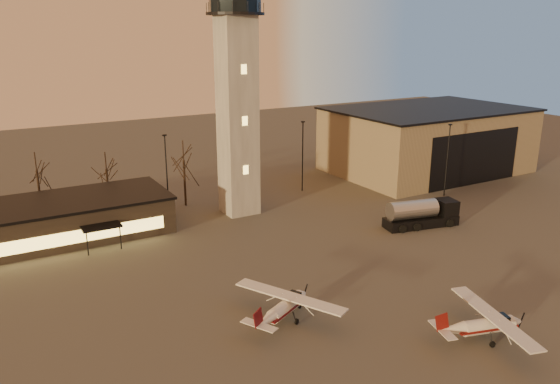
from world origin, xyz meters
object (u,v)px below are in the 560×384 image
(fuel_truck, at_px, (421,216))
(terminal, at_px, (52,220))
(hangar, at_px, (427,140))
(cessna_rear, at_px, (287,308))
(cessna_front, at_px, (489,328))
(control_tower, at_px, (237,83))

(fuel_truck, bearing_deg, terminal, 167.49)
(hangar, distance_m, cessna_rear, 53.81)
(cessna_front, height_order, fuel_truck, fuel_truck)
(cessna_rear, bearing_deg, fuel_truck, -3.95)
(terminal, relative_size, cessna_front, 2.60)
(cessna_front, bearing_deg, cessna_rear, 154.62)
(cessna_rear, bearing_deg, hangar, 6.92)
(control_tower, relative_size, terminal, 1.28)
(control_tower, bearing_deg, fuel_truck, -43.60)
(terminal, bearing_deg, hangar, 1.97)
(cessna_front, xyz_separation_m, fuel_truck, (13.07, 20.78, 0.38))
(control_tower, height_order, hangar, control_tower)
(cessna_rear, bearing_deg, control_tower, 44.94)
(control_tower, xyz_separation_m, cessna_front, (3.20, -36.27, -15.40))
(cessna_rear, bearing_deg, cessna_front, -68.41)
(hangar, bearing_deg, cessna_front, -129.18)
(hangar, relative_size, terminal, 1.20)
(control_tower, distance_m, cessna_rear, 31.44)
(terminal, xyz_separation_m, cessna_front, (25.19, -38.26, -1.23))
(terminal, height_order, cessna_front, terminal)
(terminal, bearing_deg, cessna_front, -56.63)
(hangar, bearing_deg, control_tower, -173.69)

